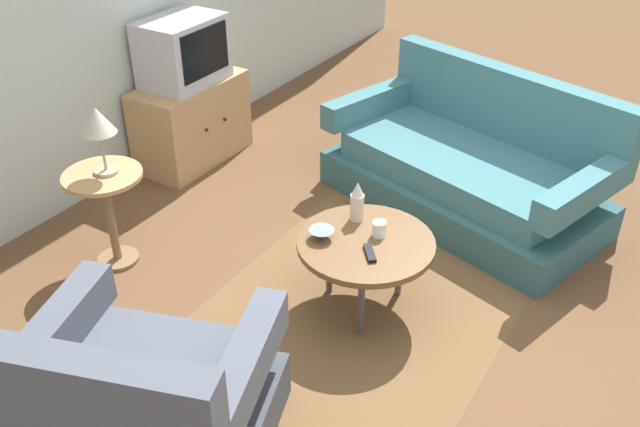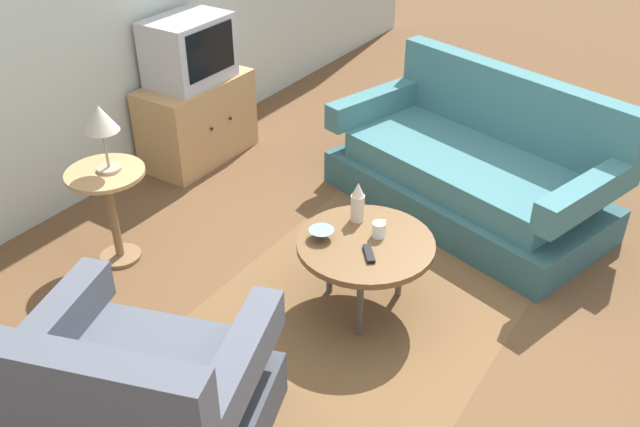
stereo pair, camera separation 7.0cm
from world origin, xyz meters
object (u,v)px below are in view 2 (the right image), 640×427
at_px(mug, 379,229).
at_px(tv_remote_dark, 369,254).
at_px(armchair, 138,404).
at_px(television, 189,50).
at_px(bowl, 321,234).
at_px(vase, 358,203).
at_px(coffee_table, 365,247).
at_px(couch, 473,171).
at_px(tv_stand, 197,120).
at_px(table_lamp, 101,122).
at_px(side_table, 110,198).

distance_m(mug, tv_remote_dark, 0.19).
xyz_separation_m(armchair, television, (2.21, 1.65, 0.56)).
height_order(television, bowl, television).
bearing_deg(vase, coffee_table, -137.20).
bearing_deg(coffee_table, television, 66.27).
xyz_separation_m(couch, tv_stand, (-0.44, 2.02, 0.03)).
height_order(armchair, tv_remote_dark, armchair).
height_order(coffee_table, tv_stand, tv_stand).
xyz_separation_m(bowl, tv_remote_dark, (0.00, -0.28, -0.02)).
bearing_deg(bowl, tv_remote_dark, -89.54).
distance_m(tv_stand, vase, 1.95).
distance_m(coffee_table, table_lamp, 1.59).
height_order(coffee_table, tv_remote_dark, tv_remote_dark).
height_order(couch, bowl, couch).
bearing_deg(tv_stand, side_table, -159.68).
relative_size(tv_stand, table_lamp, 2.22).
bearing_deg(side_table, tv_remote_dark, -78.53).
distance_m(coffee_table, television, 2.18).
bearing_deg(mug, table_lamp, 107.37).
bearing_deg(couch, tv_remote_dark, 106.16).
xyz_separation_m(couch, table_lamp, (-1.68, 1.54, 0.62)).
xyz_separation_m(armchair, couch, (2.65, -0.39, -0.01)).
distance_m(couch, side_table, 2.31).
relative_size(side_table, television, 1.02).
relative_size(mug, tv_remote_dark, 0.84).
xyz_separation_m(armchair, table_lamp, (0.97, 1.15, 0.61)).
relative_size(tv_stand, bowl, 6.48).
bearing_deg(armchair, tv_remote_dark, 54.91).
height_order(tv_stand, vase, vase).
relative_size(tv_stand, vase, 3.74).
relative_size(television, bowl, 4.36).
bearing_deg(tv_stand, coffee_table, -113.87).
xyz_separation_m(coffee_table, tv_stand, (0.86, 1.94, -0.09)).
distance_m(tv_stand, table_lamp, 1.46).
distance_m(coffee_table, vase, 0.25).
height_order(tv_stand, table_lamp, table_lamp).
bearing_deg(table_lamp, bowl, -77.20).
xyz_separation_m(vase, mug, (-0.07, -0.17, -0.07)).
distance_m(couch, coffee_table, 1.30).
height_order(table_lamp, mug, table_lamp).
distance_m(armchair, coffee_table, 1.39).
xyz_separation_m(armchair, tv_remote_dark, (1.25, -0.38, 0.16)).
bearing_deg(table_lamp, vase, -67.82).
xyz_separation_m(tv_stand, bowl, (-0.96, -1.73, 0.16)).
xyz_separation_m(couch, mug, (-1.21, 0.05, 0.20)).
xyz_separation_m(couch, tv_remote_dark, (-1.39, 0.01, 0.16)).
xyz_separation_m(side_table, tv_stand, (1.27, 0.47, -0.12)).
bearing_deg(armchair, vase, 65.57).
bearing_deg(couch, bowl, 94.64).
relative_size(armchair, tv_stand, 1.37).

